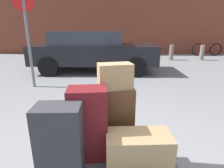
% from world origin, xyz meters
% --- Properties ---
extents(luggage_cart, '(1.19, 0.89, 0.34)m').
position_xyz_m(luggage_cart, '(0.00, 0.00, 0.27)').
color(luggage_cart, '#4C4C51').
rests_on(luggage_cart, ground_plane).
extents(suitcase_brown_rear_left, '(0.40, 0.25, 0.59)m').
position_xyz_m(suitcase_brown_rear_left, '(0.04, 0.27, 0.64)').
color(suitcase_brown_rear_left, '#51331E').
rests_on(suitcase_brown_rear_left, luggage_cart).
extents(suitcase_maroon_rear_right, '(0.36, 0.26, 0.67)m').
position_xyz_m(suitcase_maroon_rear_right, '(-0.20, 0.02, 0.68)').
color(suitcase_maroon_rear_right, maroon).
rests_on(suitcase_maroon_rear_right, luggage_cart).
extents(duffel_bag_tan_front_right, '(0.57, 0.32, 0.30)m').
position_xyz_m(duffel_bag_tan_front_right, '(0.25, -0.09, 0.49)').
color(duffel_bag_tan_front_right, '#9E7F56').
rests_on(duffel_bag_tan_front_right, luggage_cart).
extents(suitcase_charcoal_front_left, '(0.36, 0.24, 0.61)m').
position_xyz_m(suitcase_charcoal_front_left, '(-0.38, -0.22, 0.65)').
color(suitcase_charcoal_front_left, '#2D2D33').
rests_on(suitcase_charcoal_front_left, luggage_cart).
extents(duffel_bag_tan_topmost_pile, '(0.36, 0.25, 0.25)m').
position_xyz_m(duffel_bag_tan_topmost_pile, '(0.04, 0.27, 1.05)').
color(duffel_bag_tan_topmost_pile, '#9E7F56').
rests_on(duffel_bag_tan_topmost_pile, suitcase_brown_rear_left).
extents(parked_car, '(4.32, 1.95, 1.42)m').
position_xyz_m(parked_car, '(-0.75, 5.14, 0.76)').
color(parked_car, black).
rests_on(parked_car, ground_plane).
extents(bicycle_leaning, '(1.76, 0.14, 0.96)m').
position_xyz_m(bicycle_leaning, '(5.36, 9.22, 0.37)').
color(bicycle_leaning, black).
rests_on(bicycle_leaning, ground_plane).
extents(bollard_kerb_near, '(0.21, 0.21, 0.75)m').
position_xyz_m(bollard_kerb_near, '(2.85, 7.66, 0.37)').
color(bollard_kerb_near, '#72665B').
rests_on(bollard_kerb_near, ground_plane).
extents(bollard_kerb_mid, '(0.21, 0.21, 0.75)m').
position_xyz_m(bollard_kerb_mid, '(4.37, 7.66, 0.37)').
color(bollard_kerb_mid, '#72665B').
rests_on(bollard_kerb_mid, ground_plane).
extents(no_parking_sign, '(0.48, 0.17, 2.38)m').
position_xyz_m(no_parking_sign, '(-2.14, 3.20, 1.47)').
color(no_parking_sign, slate).
rests_on(no_parking_sign, ground_plane).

